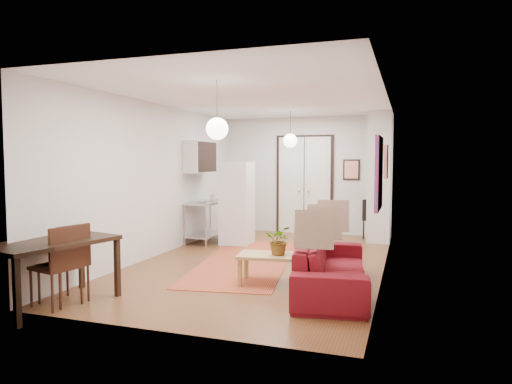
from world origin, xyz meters
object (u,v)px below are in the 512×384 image
(sofa, at_px, (331,266))
(fridge, at_px, (237,203))
(coffee_table, at_px, (273,258))
(dining_chair_near, at_px, (69,255))
(black_side_chair, at_px, (374,215))
(kitchen_counter, at_px, (208,216))
(dining_table, at_px, (53,248))
(dining_chair_far, at_px, (62,257))

(sofa, distance_m, fridge, 3.90)
(coffee_table, bearing_deg, dining_chair_near, -145.67)
(dining_chair_near, distance_m, black_side_chair, 7.04)
(sofa, bearing_deg, kitchen_counter, 39.72)
(dining_table, relative_size, dining_chair_near, 1.61)
(fridge, bearing_deg, dining_chair_far, -99.46)
(black_side_chair, bearing_deg, dining_chair_near, 72.13)
(dining_table, bearing_deg, kitchen_counter, 90.00)
(sofa, height_order, dining_table, dining_table)
(kitchen_counter, relative_size, dining_chair_far, 1.21)
(coffee_table, bearing_deg, sofa, -3.75)
(fridge, height_order, dining_chair_near, fridge)
(sofa, bearing_deg, dining_chair_far, 109.41)
(fridge, height_order, dining_chair_far, fridge)
(sofa, distance_m, dining_table, 3.68)
(fridge, distance_m, dining_chair_far, 4.62)
(dining_table, height_order, black_side_chair, black_side_chair)
(sofa, height_order, black_side_chair, black_side_chair)
(kitchen_counter, xyz_separation_m, dining_table, (0.00, -4.67, 0.15))
(black_side_chair, bearing_deg, dining_table, 72.74)
(dining_table, bearing_deg, black_side_chair, 61.52)
(fridge, xyz_separation_m, black_side_chair, (2.78, 1.71, -0.35))
(kitchen_counter, height_order, dining_chair_far, dining_chair_far)
(dining_table, distance_m, dining_chair_near, 0.28)
(coffee_table, bearing_deg, black_side_chair, 76.26)
(dining_chair_far, bearing_deg, black_side_chair, 164.80)
(sofa, xyz_separation_m, dining_chair_near, (-3.17, -1.52, 0.25))
(fridge, distance_m, dining_chair_near, 4.50)
(sofa, xyz_separation_m, coffee_table, (-0.87, 0.06, 0.04))
(kitchen_counter, height_order, dining_chair_near, dining_chair_near)
(fridge, relative_size, black_side_chair, 1.93)
(dining_chair_far, xyz_separation_m, black_side_chair, (3.42, 6.28, -0.05))
(kitchen_counter, bearing_deg, sofa, -37.09)
(sofa, distance_m, kitchen_counter, 4.35)
(coffee_table, xyz_separation_m, dining_chair_near, (-2.30, -1.57, 0.21))
(coffee_table, bearing_deg, dining_chair_far, -143.54)
(kitchen_counter, bearing_deg, dining_chair_far, -84.29)
(coffee_table, bearing_deg, dining_table, -142.40)
(sofa, bearing_deg, dining_chair_near, 107.54)
(sofa, bearing_deg, coffee_table, 78.25)
(sofa, distance_m, dining_chair_near, 3.52)
(dining_chair_near, distance_m, dining_chair_far, 0.13)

